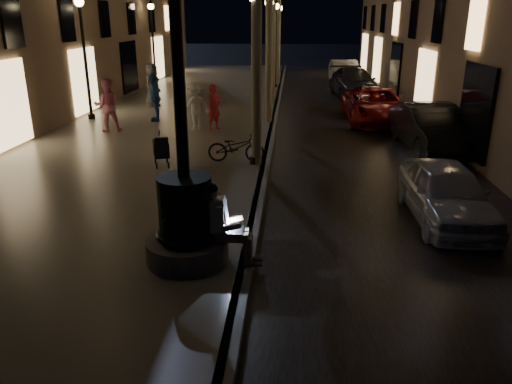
# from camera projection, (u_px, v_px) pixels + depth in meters

# --- Properties ---
(ground) EXTENTS (120.00, 120.00, 0.00)m
(ground) POSITION_uv_depth(u_px,v_px,m) (274.00, 121.00, 20.78)
(ground) COLOR black
(ground) RESTS_ON ground
(cobble_lane) EXTENTS (6.00, 45.00, 0.02)m
(cobble_lane) POSITION_uv_depth(u_px,v_px,m) (347.00, 122.00, 20.57)
(cobble_lane) COLOR black
(cobble_lane) RESTS_ON ground
(promenade) EXTENTS (8.00, 45.00, 0.20)m
(promenade) POSITION_uv_depth(u_px,v_px,m) (180.00, 118.00, 21.01)
(promenade) COLOR slate
(promenade) RESTS_ON ground
(curb_strip) EXTENTS (0.25, 45.00, 0.20)m
(curb_strip) POSITION_uv_depth(u_px,v_px,m) (274.00, 119.00, 20.74)
(curb_strip) COLOR #59595B
(curb_strip) RESTS_ON ground
(fountain_lamppost) EXTENTS (1.40, 1.40, 5.21)m
(fountain_lamppost) POSITION_uv_depth(u_px,v_px,m) (185.00, 205.00, 8.22)
(fountain_lamppost) COLOR #59595B
(fountain_lamppost) RESTS_ON promenade
(seated_man_laptop) EXTENTS (1.03, 0.35, 1.40)m
(seated_man_laptop) POSITION_uv_depth(u_px,v_px,m) (223.00, 222.00, 8.27)
(seated_man_laptop) COLOR tan
(seated_man_laptop) RESTS_ON promenade
(lamp_curb_a) EXTENTS (0.36, 0.36, 4.81)m
(lamp_curb_a) POSITION_uv_depth(u_px,v_px,m) (255.00, 53.00, 13.13)
(lamp_curb_a) COLOR black
(lamp_curb_a) RESTS_ON promenade
(lamp_curb_b) EXTENTS (0.36, 0.36, 4.81)m
(lamp_curb_b) POSITION_uv_depth(u_px,v_px,m) (269.00, 39.00, 20.65)
(lamp_curb_b) COLOR black
(lamp_curb_b) RESTS_ON promenade
(lamp_curb_c) EXTENTS (0.36, 0.36, 4.81)m
(lamp_curb_c) POSITION_uv_depth(u_px,v_px,m) (276.00, 33.00, 28.18)
(lamp_curb_c) COLOR black
(lamp_curb_c) RESTS_ON promenade
(lamp_curb_d) EXTENTS (0.36, 0.36, 4.81)m
(lamp_curb_d) POSITION_uv_depth(u_px,v_px,m) (280.00, 29.00, 35.70)
(lamp_curb_d) COLOR black
(lamp_curb_d) RESTS_ON promenade
(lamp_left_b) EXTENTS (0.36, 0.36, 4.81)m
(lamp_left_b) POSITION_uv_depth(u_px,v_px,m) (83.00, 41.00, 19.26)
(lamp_left_b) COLOR black
(lamp_left_b) RESTS_ON promenade
(lamp_left_c) EXTENTS (0.36, 0.36, 4.81)m
(lamp_left_c) POSITION_uv_depth(u_px,v_px,m) (152.00, 33.00, 28.66)
(lamp_left_c) COLOR black
(lamp_left_c) RESTS_ON promenade
(stroller) EXTENTS (0.60, 0.96, 0.98)m
(stroller) POSITION_uv_depth(u_px,v_px,m) (161.00, 149.00, 13.74)
(stroller) COLOR black
(stroller) RESTS_ON promenade
(car_front) EXTENTS (1.56, 3.70, 1.25)m
(car_front) POSITION_uv_depth(u_px,v_px,m) (446.00, 193.00, 10.55)
(car_front) COLOR #B7B8BF
(car_front) RESTS_ON ground
(car_second) EXTENTS (1.90, 4.60, 1.48)m
(car_second) POSITION_uv_depth(u_px,v_px,m) (430.00, 128.00, 16.10)
(car_second) COLOR black
(car_second) RESTS_ON ground
(car_third) EXTENTS (2.44, 5.09, 1.40)m
(car_third) POSITION_uv_depth(u_px,v_px,m) (376.00, 106.00, 20.28)
(car_third) COLOR maroon
(car_third) RESTS_ON ground
(car_rear) EXTENTS (2.57, 5.30, 1.49)m
(car_rear) POSITION_uv_depth(u_px,v_px,m) (354.00, 83.00, 26.78)
(car_rear) COLOR #2A2A2F
(car_rear) RESTS_ON ground
(car_fifth) EXTENTS (1.72, 4.56, 1.49)m
(car_fifth) POSITION_uv_depth(u_px,v_px,m) (344.00, 72.00, 31.94)
(car_fifth) COLOR #AEB0AA
(car_fifth) RESTS_ON ground
(pedestrian_red) EXTENTS (0.69, 0.71, 1.64)m
(pedestrian_red) POSITION_uv_depth(u_px,v_px,m) (214.00, 107.00, 18.10)
(pedestrian_red) COLOR red
(pedestrian_red) RESTS_ON promenade
(pedestrian_pink) EXTENTS (1.11, 1.00, 1.87)m
(pedestrian_pink) POSITION_uv_depth(u_px,v_px,m) (107.00, 105.00, 17.78)
(pedestrian_pink) COLOR #CD6D88
(pedestrian_pink) RESTS_ON promenade
(pedestrian_white) EXTENTS (1.27, 1.22, 1.74)m
(pedestrian_white) POSITION_uv_depth(u_px,v_px,m) (195.00, 106.00, 18.01)
(pedestrian_white) COLOR white
(pedestrian_white) RESTS_ON promenade
(pedestrian_blue) EXTENTS (0.72, 1.18, 1.88)m
(pedestrian_blue) POSITION_uv_depth(u_px,v_px,m) (155.00, 97.00, 19.55)
(pedestrian_blue) COLOR #295196
(pedestrian_blue) RESTS_ON promenade
(pedestrian_dark) EXTENTS (0.84, 1.07, 1.94)m
(pedestrian_dark) POSITION_uv_depth(u_px,v_px,m) (152.00, 85.00, 22.79)
(pedestrian_dark) COLOR #35363B
(pedestrian_dark) RESTS_ON promenade
(bicycle) EXTENTS (1.62, 0.59, 0.85)m
(bicycle) POSITION_uv_depth(u_px,v_px,m) (236.00, 147.00, 14.19)
(bicycle) COLOR black
(bicycle) RESTS_ON promenade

